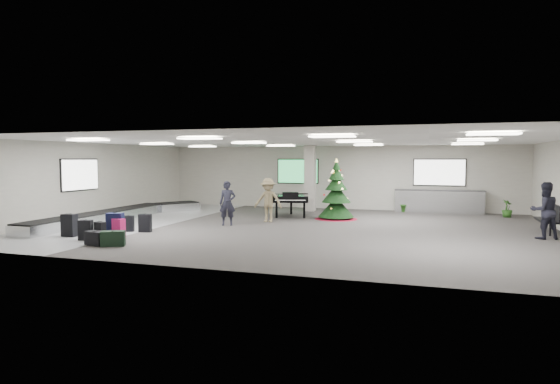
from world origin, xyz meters
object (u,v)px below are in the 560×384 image
(service_counter, at_px, (439,201))
(traveler_b, at_px, (268,200))
(pink_suitcase, at_px, (119,228))
(potted_plant_right, at_px, (507,209))
(bench, at_px, (550,217))
(grand_piano, at_px, (291,198))
(potted_plant_left, at_px, (404,203))
(christmas_tree, at_px, (336,198))
(baggage_carousel, at_px, (119,214))
(traveler_bench, at_px, (544,211))
(traveler_a, at_px, (227,203))

(service_counter, bearing_deg, traveler_b, -140.07)
(pink_suitcase, height_order, potted_plant_right, potted_plant_right)
(bench, bearing_deg, grand_piano, 170.57)
(potted_plant_left, bearing_deg, christmas_tree, -125.67)
(baggage_carousel, height_order, traveler_bench, traveler_bench)
(pink_suitcase, bearing_deg, service_counter, 60.48)
(potted_plant_left, bearing_deg, traveler_a, -132.67)
(christmas_tree, distance_m, bench, 7.84)
(baggage_carousel, xyz_separation_m, pink_suitcase, (2.94, -3.94, 0.10))
(service_counter, bearing_deg, potted_plant_right, -19.11)
(potted_plant_right, bearing_deg, potted_plant_left, 169.58)
(christmas_tree, height_order, potted_plant_right, christmas_tree)
(grand_piano, xyz_separation_m, potted_plant_right, (9.09, 2.48, -0.41))
(traveler_a, bearing_deg, grand_piano, 46.52)
(service_counter, height_order, christmas_tree, christmas_tree)
(potted_plant_left, xyz_separation_m, potted_plant_right, (4.37, -0.80, -0.03))
(baggage_carousel, xyz_separation_m, traveler_bench, (15.87, 0.02, 0.69))
(christmas_tree, bearing_deg, pink_suitcase, -129.83)
(service_counter, bearing_deg, christmas_tree, -137.67)
(grand_piano, xyz_separation_m, traveler_b, (-0.34, -2.09, 0.08))
(grand_piano, distance_m, traveler_b, 2.11)
(traveler_a, bearing_deg, potted_plant_left, 27.38)
(service_counter, distance_m, potted_plant_right, 2.97)
(pink_suitcase, distance_m, potted_plant_right, 15.99)
(service_counter, distance_m, traveler_b, 8.64)
(grand_piano, xyz_separation_m, traveler_a, (-1.51, -3.46, 0.05))
(christmas_tree, height_order, traveler_a, christmas_tree)
(service_counter, bearing_deg, bench, -56.96)
(christmas_tree, xyz_separation_m, grand_piano, (-2.10, 0.35, -0.08))
(baggage_carousel, relative_size, traveler_a, 5.72)
(pink_suitcase, relative_size, potted_plant_right, 0.83)
(traveler_a, relative_size, traveler_b, 0.96)
(pink_suitcase, xyz_separation_m, christmas_tree, (5.72, 6.86, 0.57))
(pink_suitcase, xyz_separation_m, potted_plant_right, (12.71, 9.70, 0.07))
(christmas_tree, distance_m, traveler_a, 4.76)
(grand_piano, bearing_deg, potted_plant_right, 0.42)
(service_counter, bearing_deg, traveler_bench, -65.75)
(grand_piano, relative_size, traveler_b, 1.29)
(christmas_tree, relative_size, traveler_bench, 1.42)
(bench, distance_m, traveler_a, 11.39)
(baggage_carousel, height_order, service_counter, service_counter)
(baggage_carousel, relative_size, pink_suitcase, 15.07)
(christmas_tree, relative_size, grand_piano, 1.13)
(baggage_carousel, height_order, christmas_tree, christmas_tree)
(traveler_a, xyz_separation_m, potted_plant_left, (6.22, 6.75, -0.43))
(potted_plant_left, bearing_deg, baggage_carousel, -149.78)
(potted_plant_right, bearing_deg, bench, -81.10)
(pink_suitcase, distance_m, christmas_tree, 8.96)
(baggage_carousel, bearing_deg, christmas_tree, 18.67)
(potted_plant_left, bearing_deg, potted_plant_right, -10.42)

